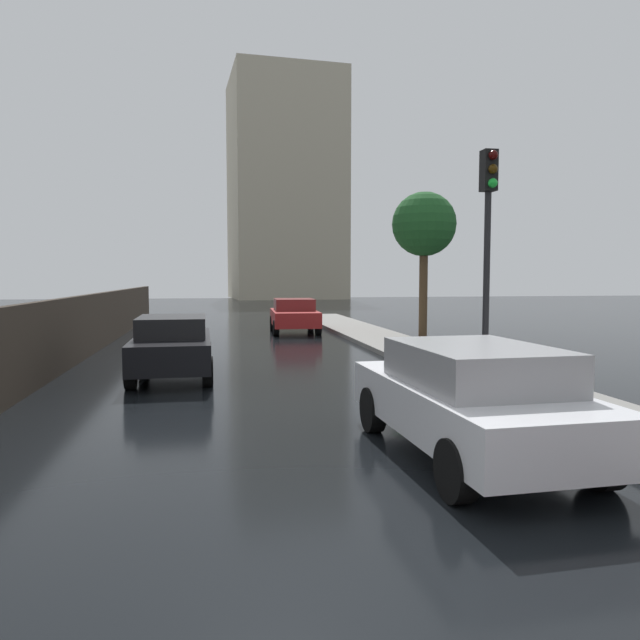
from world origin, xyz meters
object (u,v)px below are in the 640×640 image
(car_red_far_ahead, at_px, (294,315))
(street_tree_near, at_px, (424,226))
(car_black_behind_camera, at_px, (173,345))
(traffic_light, at_px, (488,225))
(car_white_mid_road, at_px, (471,397))

(car_red_far_ahead, distance_m, street_tree_near, 6.45)
(car_red_far_ahead, bearing_deg, car_black_behind_camera, -109.57)
(traffic_light, height_order, street_tree_near, street_tree_near)
(car_black_behind_camera, xyz_separation_m, street_tree_near, (8.33, 6.58, 3.35))
(car_white_mid_road, bearing_deg, car_red_far_ahead, 87.70)
(car_black_behind_camera, bearing_deg, street_tree_near, -142.76)
(car_black_behind_camera, height_order, street_tree_near, street_tree_near)
(car_white_mid_road, bearing_deg, street_tree_near, 70.25)
(car_red_far_ahead, relative_size, street_tree_near, 0.74)
(car_black_behind_camera, distance_m, street_tree_near, 11.13)
(car_red_far_ahead, height_order, traffic_light, traffic_light)
(car_red_far_ahead, bearing_deg, street_tree_near, -37.80)
(car_white_mid_road, height_order, car_red_far_ahead, car_white_mid_road)
(car_white_mid_road, xyz_separation_m, street_tree_near, (4.24, 13.36, 3.31))
(car_white_mid_road, distance_m, street_tree_near, 14.40)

